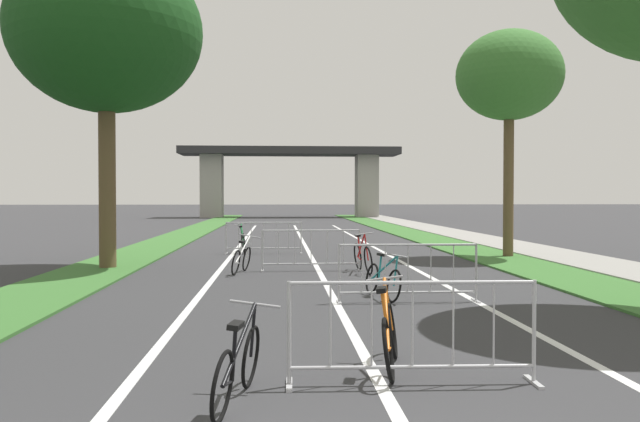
{
  "coord_description": "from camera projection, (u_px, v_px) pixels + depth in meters",
  "views": [
    {
      "loc": [
        -1.02,
        -2.76,
        1.89
      ],
      "look_at": [
        0.33,
        18.1,
        1.42
      ],
      "focal_mm": 36.06,
      "sensor_mm": 36.0,
      "label": 1
    }
  ],
  "objects": [
    {
      "name": "grass_verge_left",
      "position": [
        181.0,
        236.0,
        30.1
      ],
      "size": [
        2.05,
        67.62,
        0.05
      ],
      "primitive_type": "cube",
      "color": "#386B2D",
      "rests_on": "ground"
    },
    {
      "name": "lane_stripe_right_lane",
      "position": [
        380.0,
        250.0,
        22.54
      ],
      "size": [
        0.14,
        39.12,
        0.01
      ],
      "primitive_type": "cube",
      "color": "silver",
      "rests_on": "ground"
    },
    {
      "name": "sidewalk_path_right",
      "position": [
        461.0,
        235.0,
        30.96
      ],
      "size": [
        2.28,
        67.62,
        0.08
      ],
      "primitive_type": "cube",
      "color": "gray",
      "rests_on": "ground"
    },
    {
      "name": "overpass_bridge",
      "position": [
        290.0,
        168.0,
        58.51
      ],
      "size": [
        19.79,
        4.38,
        6.34
      ],
      "color": "#2D2D30",
      "rests_on": "ground"
    },
    {
      "name": "bicycle_red_4",
      "position": [
        363.0,
        257.0,
        15.96
      ],
      "size": [
        0.46,
        1.73,
        1.04
      ],
      "rotation": [
        0.0,
        0.0,
        3.26
      ],
      "color": "black",
      "rests_on": "ground"
    },
    {
      "name": "crowd_barrier_third",
      "position": [
        311.0,
        250.0,
        16.34
      ],
      "size": [
        2.54,
        0.46,
        1.05
      ],
      "rotation": [
        0.0,
        0.0,
        0.01
      ],
      "color": "#ADADB2",
      "rests_on": "ground"
    },
    {
      "name": "bicycle_white_5",
      "position": [
        242.0,
        259.0,
        15.8
      ],
      "size": [
        0.7,
        1.58,
        0.95
      ],
      "rotation": [
        0.0,
        0.0,
        -0.22
      ],
      "color": "black",
      "rests_on": "ground"
    },
    {
      "name": "tree_right_pine_near",
      "position": [
        509.0,
        77.0,
        19.79
      ],
      "size": [
        3.26,
        3.26,
        7.02
      ],
      "color": "brown",
      "rests_on": "ground"
    },
    {
      "name": "crowd_barrier_fourth",
      "position": [
        264.0,
        238.0,
        21.22
      ],
      "size": [
        2.54,
        0.5,
        1.05
      ],
      "rotation": [
        0.0,
        0.0,
        -0.02
      ],
      "color": "#ADADB2",
      "rests_on": "ground"
    },
    {
      "name": "crowd_barrier_nearest",
      "position": [
        413.0,
        333.0,
        6.43
      ],
      "size": [
        2.54,
        0.51,
        1.05
      ],
      "rotation": [
        0.0,
        0.0,
        -0.03
      ],
      "color": "#ADADB2",
      "rests_on": "ground"
    },
    {
      "name": "grass_verge_right",
      "position": [
        417.0,
        235.0,
        30.82
      ],
      "size": [
        2.05,
        67.62,
        0.05
      ],
      "primitive_type": "cube",
      "color": "#386B2D",
      "rests_on": "ground"
    },
    {
      "name": "bicycle_green_0",
      "position": [
        243.0,
        242.0,
        21.57
      ],
      "size": [
        0.47,
        1.62,
        1.0
      ],
      "rotation": [
        0.0,
        0.0,
        0.02
      ],
      "color": "black",
      "rests_on": "ground"
    },
    {
      "name": "bicycle_black_3",
      "position": [
        238.0,
        365.0,
        5.84
      ],
      "size": [
        0.6,
        1.62,
        0.88
      ],
      "rotation": [
        0.0,
        0.0,
        -0.19
      ],
      "color": "black",
      "rests_on": "ground"
    },
    {
      "name": "crowd_barrier_second",
      "position": [
        408.0,
        273.0,
        11.46
      ],
      "size": [
        2.54,
        0.46,
        1.05
      ],
      "rotation": [
        0.0,
        0.0,
        -0.01
      ],
      "color": "#ADADB2",
      "rests_on": "ground"
    },
    {
      "name": "bicycle_teal_2",
      "position": [
        383.0,
        280.0,
        11.93
      ],
      "size": [
        0.66,
        1.66,
        0.88
      ],
      "rotation": [
        0.0,
        0.0,
        3.36
      ],
      "color": "black",
      "rests_on": "ground"
    },
    {
      "name": "tree_left_oak_near",
      "position": [
        106.0,
        32.0,
        16.62
      ],
      "size": [
        4.95,
        4.95,
        8.28
      ],
      "color": "brown",
      "rests_on": "ground"
    },
    {
      "name": "bicycle_orange_1",
      "position": [
        390.0,
        336.0,
        6.98
      ],
      "size": [
        0.49,
        1.64,
        0.99
      ],
      "rotation": [
        0.0,
        0.0,
        -0.21
      ],
      "color": "black",
      "rests_on": "ground"
    },
    {
      "name": "lane_stripe_left_lane",
      "position": [
        235.0,
        251.0,
        22.21
      ],
      "size": [
        0.14,
        39.12,
        0.01
      ],
      "primitive_type": "cube",
      "color": "silver",
      "rests_on": "ground"
    },
    {
      "name": "lane_stripe_center",
      "position": [
        308.0,
        251.0,
        22.38
      ],
      "size": [
        0.14,
        39.12,
        0.01
      ],
      "primitive_type": "cube",
      "color": "silver",
      "rests_on": "ground"
    }
  ]
}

